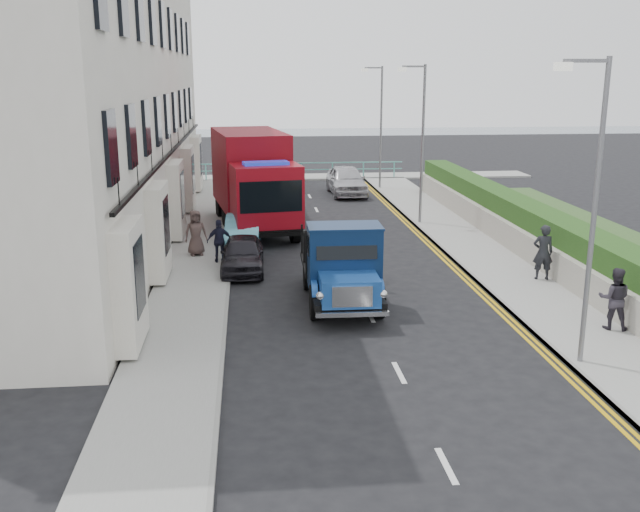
{
  "coord_description": "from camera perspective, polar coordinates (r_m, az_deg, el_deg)",
  "views": [
    {
      "loc": [
        -3.31,
        -16.84,
        6.67
      ],
      "look_at": [
        -1.28,
        3.42,
        1.4
      ],
      "focal_mm": 40.0,
      "sensor_mm": 36.0,
      "label": 1
    }
  ],
  "objects": [
    {
      "name": "seafront_car_right",
      "position": [
        40.06,
        2.12,
        6.08
      ],
      "size": [
        2.01,
        4.79,
        1.62
      ],
      "primitive_type": "imported",
      "rotation": [
        0.0,
        0.0,
        0.02
      ],
      "color": "#B7B6BB",
      "rests_on": "ground"
    },
    {
      "name": "pedestrian_west_far",
      "position": [
        26.5,
        -9.91,
        1.84
      ],
      "size": [
        0.93,
        0.72,
        1.68
      ],
      "primitive_type": "imported",
      "rotation": [
        0.0,
        0.0,
        0.26
      ],
      "color": "#483734",
      "rests_on": "pavement_west"
    },
    {
      "name": "promenade",
      "position": [
        46.44,
        -1.58,
        6.32
      ],
      "size": [
        30.0,
        2.5,
        0.12
      ],
      "primitive_type": "cube",
      "color": "gray",
      "rests_on": "ground"
    },
    {
      "name": "red_lorry",
      "position": [
        31.25,
        -5.38,
        6.25
      ],
      "size": [
        3.87,
        8.26,
        4.16
      ],
      "rotation": [
        0.0,
        0.0,
        0.15
      ],
      "color": "black",
      "rests_on": "ground"
    },
    {
      "name": "seafront_car_left",
      "position": [
        42.78,
        -3.54,
        6.54
      ],
      "size": [
        2.67,
        5.52,
        1.51
      ],
      "primitive_type": "imported",
      "rotation": [
        0.0,
        0.0,
        3.11
      ],
      "color": "black",
      "rests_on": "ground"
    },
    {
      "name": "pavement_east",
      "position": [
        28.03,
        12.34,
        0.53
      ],
      "size": [
        2.6,
        38.0,
        0.12
      ],
      "primitive_type": "cube",
      "color": "gray",
      "rests_on": "ground"
    },
    {
      "name": "parked_car_rear",
      "position": [
        32.93,
        -4.4,
        4.01
      ],
      "size": [
        2.27,
        4.89,
        1.38
      ],
      "primitive_type": "imported",
      "rotation": [
        0.0,
        0.0,
        0.07
      ],
      "color": "silver",
      "rests_on": "ground"
    },
    {
      "name": "lamp_far",
      "position": [
        41.61,
        4.74,
        10.78
      ],
      "size": [
        1.23,
        0.18,
        7.0
      ],
      "color": "slate",
      "rests_on": "ground"
    },
    {
      "name": "terrace_west",
      "position": [
        30.48,
        -17.99,
        14.76
      ],
      "size": [
        6.31,
        30.2,
        14.25
      ],
      "color": "silver",
      "rests_on": "ground"
    },
    {
      "name": "parked_car_front",
      "position": [
        24.6,
        -6.22,
        0.17
      ],
      "size": [
        1.52,
        3.63,
        1.23
      ],
      "primitive_type": "imported",
      "rotation": [
        0.0,
        0.0,
        -0.02
      ],
      "color": "black",
      "rests_on": "ground"
    },
    {
      "name": "ground",
      "position": [
        18.42,
        5.06,
        -6.79
      ],
      "size": [
        120.0,
        120.0,
        0.0
      ],
      "primitive_type": "plane",
      "color": "black",
      "rests_on": "ground"
    },
    {
      "name": "lamp_near",
      "position": [
        16.84,
        20.83,
        4.42
      ],
      "size": [
        1.23,
        0.18,
        7.0
      ],
      "color": "slate",
      "rests_on": "ground"
    },
    {
      "name": "pavement_west",
      "position": [
        26.74,
        -9.59,
        -0.01
      ],
      "size": [
        2.4,
        38.0,
        0.12
      ],
      "primitive_type": "cube",
      "color": "gray",
      "rests_on": "ground"
    },
    {
      "name": "seafront_railing",
      "position": [
        45.57,
        -1.51,
        6.83
      ],
      "size": [
        13.0,
        0.08,
        1.11
      ],
      "color": "#59B2A5",
      "rests_on": "ground"
    },
    {
      "name": "pedestrian_east_far",
      "position": [
        20.11,
        22.49,
        -3.16
      ],
      "size": [
        0.98,
        0.89,
        1.66
      ],
      "primitive_type": "imported",
      "rotation": [
        0.0,
        0.0,
        2.75
      ],
      "color": "#302B34",
      "rests_on": "pavement_east"
    },
    {
      "name": "garden_east",
      "position": [
        28.49,
        16.09,
        2.25
      ],
      "size": [
        1.45,
        28.0,
        1.75
      ],
      "color": "#B2AD9E",
      "rests_on": "ground"
    },
    {
      "name": "bedford_lorry",
      "position": [
        20.48,
        1.88,
        -1.18
      ],
      "size": [
        2.18,
        5.27,
        2.47
      ],
      "rotation": [
        0.0,
        0.0,
        -0.02
      ],
      "color": "black",
      "rests_on": "ground"
    },
    {
      "name": "sea_plane",
      "position": [
        77.2,
        -3.28,
        9.53
      ],
      "size": [
        120.0,
        120.0,
        0.0
      ],
      "primitive_type": "plane",
      "color": "slate",
      "rests_on": "ground"
    },
    {
      "name": "pedestrian_east_near",
      "position": [
        24.13,
        17.41,
        0.3
      ],
      "size": [
        0.71,
        0.52,
        1.81
      ],
      "primitive_type": "imported",
      "rotation": [
        0.0,
        0.0,
        3.0
      ],
      "color": "black",
      "rests_on": "pavement_east"
    },
    {
      "name": "lamp_mid",
      "position": [
        31.85,
        8.01,
        9.56
      ],
      "size": [
        1.23,
        0.18,
        7.0
      ],
      "color": "slate",
      "rests_on": "ground"
    },
    {
      "name": "parked_car_mid",
      "position": [
        28.06,
        -6.18,
        1.97
      ],
      "size": [
        1.49,
        3.83,
        1.24
      ],
      "primitive_type": "imported",
      "rotation": [
        0.0,
        0.0,
        -0.05
      ],
      "color": "#63BAD5",
      "rests_on": "ground"
    },
    {
      "name": "pedestrian_west_near",
      "position": [
        25.41,
        -8.03,
        1.2
      ],
      "size": [
        0.94,
        0.48,
        1.53
      ],
      "primitive_type": "imported",
      "rotation": [
        0.0,
        0.0,
        3.27
      ],
      "color": "black",
      "rests_on": "pavement_west"
    }
  ]
}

